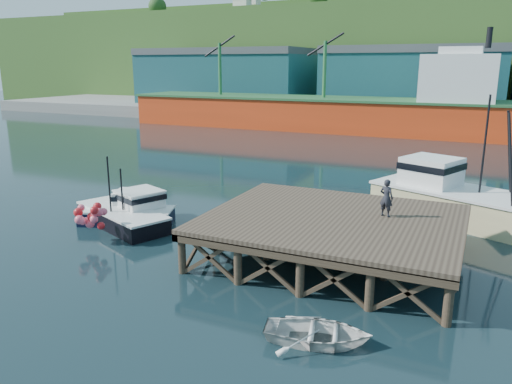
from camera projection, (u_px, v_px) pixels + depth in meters
The scene contains 12 objects.
ground at pixel (233, 241), 26.96m from camera, with size 300.00×300.00×0.00m, color black.
wharf at pixel (332, 221), 24.08m from camera, with size 12.00×10.00×2.62m.
far_quay at pixel (414, 113), 88.28m from camera, with size 160.00×40.00×2.00m, color gray.
warehouse_left at pixel (226, 79), 96.71m from camera, with size 32.00×16.00×9.00m, color #195055.
warehouse_mid at pixel (413, 82), 82.51m from camera, with size 28.00×16.00×9.00m, color #195055.
cargo_ship at pixel (334, 107), 71.79m from camera, with size 55.50×10.00×13.75m.
hillside at pixel (436, 56), 112.18m from camera, with size 220.00×50.00×22.00m, color #2D511E.
boat_navy at pixel (128, 211), 30.10m from camera, with size 5.90×4.01×3.47m.
boat_black at pixel (127, 212), 29.58m from camera, with size 7.33×6.10×4.26m.
trawler at pixel (465, 197), 29.78m from camera, with size 12.12×8.14×7.65m.
dinghy at pixel (318, 333), 17.07m from camera, with size 2.62×3.67×0.76m, color silver.
dockworker at pixel (386, 198), 24.02m from camera, with size 0.67×0.44×1.85m, color #202129.
Camera 1 is at (11.77, -22.59, 9.30)m, focal length 35.00 mm.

